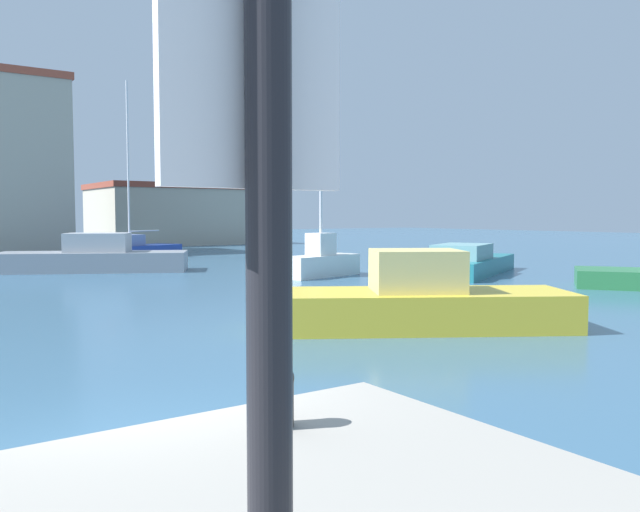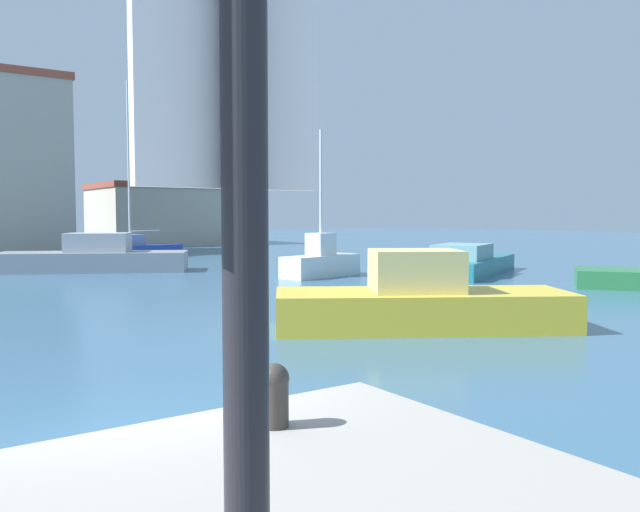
# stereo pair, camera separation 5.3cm
# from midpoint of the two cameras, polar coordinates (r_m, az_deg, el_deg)

# --- Properties ---
(water) EXTENTS (160.00, 160.00, 0.00)m
(water) POSITION_cam_midpoint_polar(r_m,az_deg,el_deg) (31.95, -2.09, -1.26)
(water) COLOR #38607F
(water) RESTS_ON ground
(mooring_bollard) EXTENTS (0.26, 0.26, 0.54)m
(mooring_bollard) POSITION_cam_midpoint_polar(r_m,az_deg,el_deg) (5.57, -3.91, -11.97)
(mooring_bollard) COLOR #38332D
(mooring_bollard) RESTS_ON pier_quay
(sailboat_white_far_left) EXTENTS (4.25, 2.29, 6.47)m
(sailboat_white_far_left) POSITION_cam_midpoint_polar(r_m,az_deg,el_deg) (28.59, 0.02, -0.48)
(sailboat_white_far_left) COLOR white
(sailboat_white_far_left) RESTS_ON water
(motorboat_teal_far_right) EXTENTS (8.47, 6.09, 1.42)m
(motorboat_teal_far_right) POSITION_cam_midpoint_polar(r_m,az_deg,el_deg) (30.43, 12.84, -0.59)
(motorboat_teal_far_right) COLOR #1E707A
(motorboat_teal_far_right) RESTS_ON water
(motorboat_grey_distant_east) EXTENTS (9.09, 6.40, 1.86)m
(motorboat_grey_distant_east) POSITION_cam_midpoint_polar(r_m,az_deg,el_deg) (33.03, -19.42, -0.17)
(motorboat_grey_distant_east) COLOR gray
(motorboat_grey_distant_east) RESTS_ON water
(motorboat_yellow_inner_mooring) EXTENTS (7.21, 5.66, 1.89)m
(motorboat_yellow_inner_mooring) POSITION_cam_midpoint_polar(r_m,az_deg,el_deg) (15.67, 8.91, -4.07)
(motorboat_yellow_inner_mooring) COLOR gold
(motorboat_yellow_inner_mooring) RESTS_ON water
(sailboat_blue_outer_mooring) EXTENTS (7.26, 4.77, 10.99)m
(sailboat_blue_outer_mooring) POSITION_cam_midpoint_polar(r_m,az_deg,el_deg) (41.94, -16.57, 0.53)
(sailboat_blue_outer_mooring) COLOR #233D93
(sailboat_blue_outer_mooring) RESTS_ON water
(warehouse_block) EXTENTS (12.82, 10.06, 5.59)m
(warehouse_block) POSITION_cam_midpoint_polar(r_m,az_deg,el_deg) (62.51, -13.50, 3.60)
(warehouse_block) COLOR #B2A893
(warehouse_block) RESTS_ON ground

